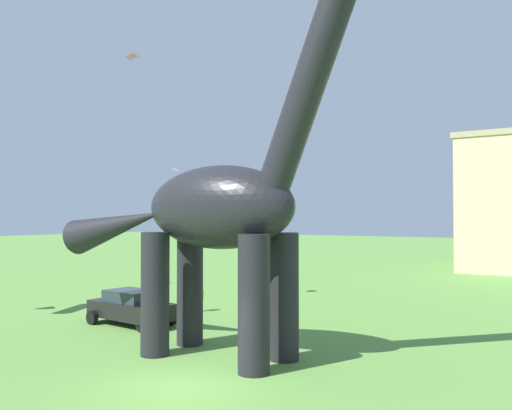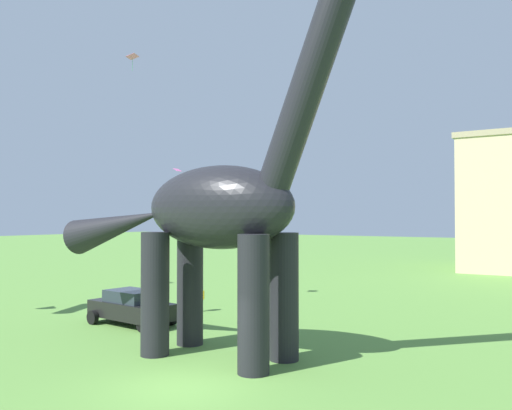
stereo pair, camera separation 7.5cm
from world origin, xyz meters
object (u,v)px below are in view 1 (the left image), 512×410
object	(u,v)px
parked_sedan_left	(131,307)
person_vendor_side	(200,297)
kite_apex	(132,57)
dinosaur_sculpture	(217,207)
kite_far_left	(176,170)

from	to	relation	value
parked_sedan_left	person_vendor_side	world-z (taller)	parked_sedan_left
parked_sedan_left	person_vendor_side	distance (m)	4.36
kite_apex	dinosaur_sculpture	bearing A→B (deg)	-28.94
kite_apex	kite_far_left	bearing A→B (deg)	122.89
person_vendor_side	kite_far_left	size ratio (longest dim) A/B	1.82
dinosaur_sculpture	person_vendor_side	size ratio (longest dim) A/B	11.34
parked_sedan_left	person_vendor_side	bearing A→B (deg)	89.65
kite_apex	parked_sedan_left	bearing A→B (deg)	-43.68
parked_sedan_left	person_vendor_side	xyz separation A→B (m)	(0.45, 4.34, -0.04)
dinosaur_sculpture	kite_far_left	size ratio (longest dim) A/B	20.66
kite_far_left	parked_sedan_left	bearing A→B (deg)	-54.40
dinosaur_sculpture	kite_apex	bearing A→B (deg)	158.43
dinosaur_sculpture	parked_sedan_left	size ratio (longest dim) A/B	3.28
dinosaur_sculpture	kite_apex	world-z (taller)	dinosaur_sculpture
person_vendor_side	kite_far_left	bearing A→B (deg)	88.57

